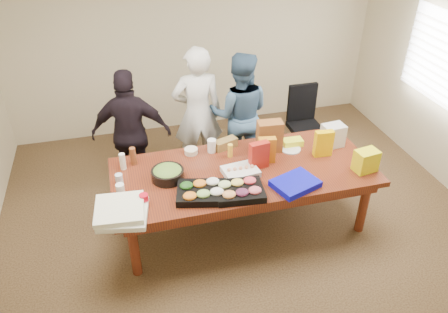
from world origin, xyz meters
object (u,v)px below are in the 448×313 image
object	(u,v)px
office_chair	(306,125)
salad_bowl	(168,174)
conference_table	(243,197)
sheet_cake	(240,171)
person_center	(198,113)
person_right	(240,114)

from	to	relation	value
office_chair	salad_bowl	xyz separation A→B (m)	(-2.07, -1.12, 0.32)
conference_table	office_chair	distance (m)	1.72
conference_table	office_chair	bearing A→B (deg)	42.78
office_chair	sheet_cake	size ratio (longest dim) A/B	2.69
person_center	salad_bowl	world-z (taller)	person_center
conference_table	person_right	distance (m)	1.23
office_chair	salad_bowl	distance (m)	2.37
office_chair	conference_table	bearing A→B (deg)	-136.96
conference_table	salad_bowl	xyz separation A→B (m)	(-0.81, 0.04, 0.43)
person_right	person_center	bearing A→B (deg)	10.82
person_right	sheet_cake	world-z (taller)	person_right
office_chair	sheet_cake	world-z (taller)	office_chair
office_chair	person_right	size ratio (longest dim) A/B	0.59
office_chair	person_right	world-z (taller)	person_right
person_right	sheet_cake	bearing A→B (deg)	90.85
person_center	sheet_cake	xyz separation A→B (m)	(0.20, -1.24, -0.09)
conference_table	sheet_cake	size ratio (longest dim) A/B	7.74
person_center	person_right	world-z (taller)	person_center
person_right	salad_bowl	world-z (taller)	person_right
office_chair	sheet_cake	bearing A→B (deg)	-136.66
person_right	conference_table	bearing A→B (deg)	92.69
sheet_cake	salad_bowl	bearing A→B (deg)	164.73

